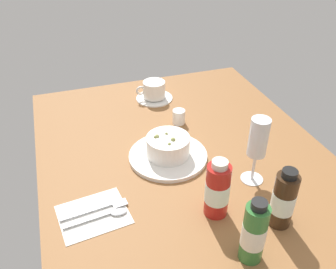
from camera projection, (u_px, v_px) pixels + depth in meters
The scene contains 9 objects.
ground_plane at pixel (187, 163), 107.94cm from camera, with size 110.00×84.00×3.00cm, color brown.
porridge_bowl at pixel (168, 149), 105.87cm from camera, with size 22.89×22.89×7.91cm.
cutlery_setting at pixel (95, 214), 88.80cm from camera, with size 15.43×17.77×0.90cm.
coffee_cup at pixel (154, 91), 135.55cm from camera, with size 13.52×13.65×6.92cm.
creamer_jug at pixel (179, 117), 121.86cm from camera, with size 4.37×4.94×5.39cm.
wine_glass at pixel (258, 141), 92.63cm from camera, with size 6.08×6.08×19.04cm.
sauce_bottle_red at pixel (217, 190), 85.64cm from camera, with size 5.86×5.86×15.69cm.
sauce_bottle_brown at pixel (283, 200), 82.84cm from camera, with size 5.38×5.38×15.79cm.
sauce_bottle_green at pixel (254, 233), 74.71cm from camera, with size 5.09×5.09×16.15cm.
Camera 1 is at (78.59, -31.94, 65.99)cm, focal length 39.26 mm.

